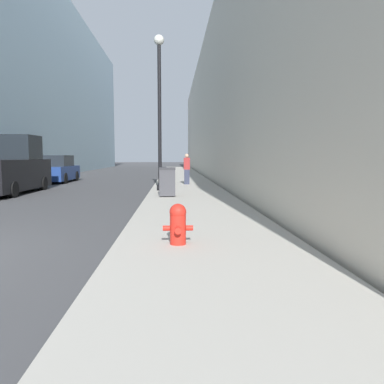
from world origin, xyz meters
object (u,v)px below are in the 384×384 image
(pedestrian_on_sidewalk, at_px, (187,169))
(lamppost, at_px, (159,100))
(fire_hydrant, at_px, (178,223))
(parked_sedan_near, at_px, (56,170))
(pickup_truck, at_px, (10,169))
(trash_bin, at_px, (167,182))

(pedestrian_on_sidewalk, bearing_deg, lamppost, -110.13)
(fire_hydrant, distance_m, lamppost, 10.73)
(fire_hydrant, height_order, parked_sedan_near, parked_sedan_near)
(lamppost, distance_m, pickup_truck, 7.24)
(fire_hydrant, height_order, trash_bin, trash_bin)
(trash_bin, xyz_separation_m, parked_sedan_near, (-7.05, 9.76, 0.09))
(lamppost, bearing_deg, trash_bin, -81.60)
(lamppost, bearing_deg, pedestrian_on_sidewalk, 69.87)
(fire_hydrant, distance_m, trash_bin, 7.68)
(pickup_truck, bearing_deg, trash_bin, -22.30)
(trash_bin, bearing_deg, pedestrian_on_sidewalk, 81.11)
(fire_hydrant, bearing_deg, parked_sedan_near, 112.86)
(trash_bin, xyz_separation_m, pickup_truck, (-6.94, 2.85, 0.37))
(fire_hydrant, xyz_separation_m, lamppost, (-0.66, 10.11, 3.54))
(lamppost, xyz_separation_m, pickup_truck, (-6.58, 0.41, -2.99))
(trash_bin, relative_size, parked_sedan_near, 0.25)
(trash_bin, xyz_separation_m, pedestrian_on_sidewalk, (0.93, 5.96, 0.26))
(pedestrian_on_sidewalk, bearing_deg, fire_hydrant, -92.65)
(trash_bin, height_order, pickup_truck, pickup_truck)
(pickup_truck, xyz_separation_m, pedestrian_on_sidewalk, (7.87, 3.11, -0.10))
(pedestrian_on_sidewalk, bearing_deg, parked_sedan_near, 154.52)
(fire_hydrant, distance_m, pickup_truck, 12.78)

